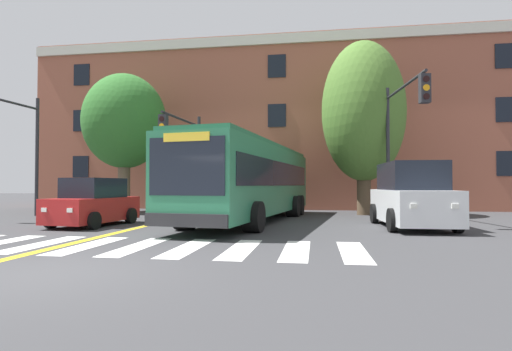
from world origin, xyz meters
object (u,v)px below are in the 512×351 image
Objects in this scene: car_red_near_lane at (94,204)px; car_white_far_lane at (411,197)px; street_tree_curbside_large at (363,112)px; city_bus at (252,180)px; street_tree_curbside_small at (125,122)px; traffic_light_far_corner at (11,133)px; traffic_light_near_corner at (401,124)px; traffic_light_overhead at (185,145)px.

car_white_far_lane is (11.44, 1.05, 0.27)m from car_red_near_lane.
street_tree_curbside_large is at bearing 98.83° from car_white_far_lane.
city_bus is 9.48m from street_tree_curbside_small.
traffic_light_far_corner is (-16.88, 1.33, 2.76)m from car_white_far_lane.
traffic_light_near_corner is at bearing -75.01° from street_tree_curbside_large.
street_tree_curbside_large is (15.96, 4.62, 1.36)m from traffic_light_far_corner.
street_tree_curbside_large reaches higher than traffic_light_far_corner.
street_tree_curbside_large reaches higher than traffic_light_overhead.
street_tree_curbside_small is (-13.86, 3.78, 0.99)m from traffic_light_near_corner.
street_tree_curbside_small is at bearing 164.76° from traffic_light_near_corner.
street_tree_curbside_large is (8.52, 2.62, 1.81)m from traffic_light_overhead.
traffic_light_near_corner reaches higher than car_red_near_lane.
traffic_light_far_corner reaches higher than car_white_far_lane.
traffic_light_overhead is (-3.52, 1.71, 1.69)m from city_bus.
traffic_light_far_corner reaches higher than car_red_near_lane.
traffic_light_near_corner is at bearing -15.24° from street_tree_curbside_small.
car_white_far_lane is at bearing -23.06° from street_tree_curbside_small.
traffic_light_near_corner is 9.65m from traffic_light_overhead.
street_tree_curbside_small is (-7.83, 4.23, 3.27)m from city_bus.
traffic_light_near_corner is 0.77× the size of street_tree_curbside_small.
city_bus is 1.42× the size of street_tree_curbside_large.
traffic_light_far_corner is at bearing 156.38° from car_red_near_lane.
traffic_light_near_corner reaches higher than car_white_far_lane.
street_tree_curbside_small is at bearing 55.32° from traffic_light_far_corner.
traffic_light_far_corner is at bearing -164.91° from traffic_light_overhead.
car_white_far_lane is 0.56× the size of street_tree_curbside_large.
city_bus is 6.17m from car_white_far_lane.
street_tree_curbside_large is at bearing 40.89° from city_bus.
street_tree_curbside_large reaches higher than car_red_near_lane.
street_tree_curbside_large reaches higher than street_tree_curbside_small.
street_tree_curbside_large is at bearing 104.99° from traffic_light_near_corner.
car_red_near_lane is at bearing -146.32° from street_tree_curbside_large.
city_bus is 6.19m from car_red_near_lane.
street_tree_curbside_small reaches higher than traffic_light_far_corner.
street_tree_curbside_small is at bearing -179.56° from street_tree_curbside_large.
traffic_light_overhead reaches higher than city_bus.
car_red_near_lane is 0.78× the size of car_white_far_lane.
city_bus is 2.17× the size of traffic_light_far_corner.
city_bus is 3.25× the size of car_red_near_lane.
city_bus is 6.47m from traffic_light_near_corner.
traffic_light_far_corner reaches higher than traffic_light_overhead.
traffic_light_far_corner is (-10.96, -0.30, 2.13)m from city_bus.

